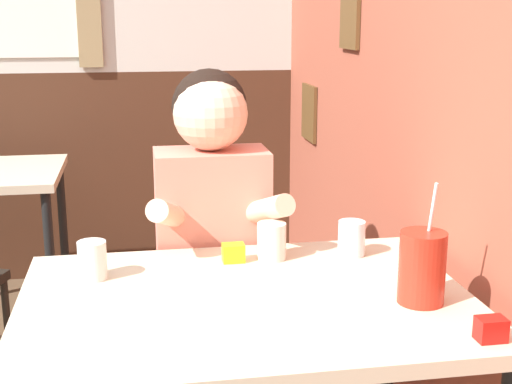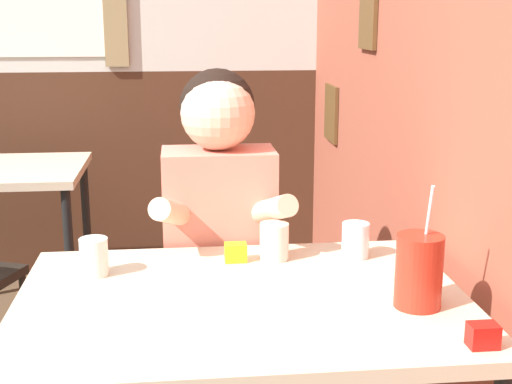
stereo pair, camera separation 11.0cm
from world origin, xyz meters
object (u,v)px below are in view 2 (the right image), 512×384
(person_seated, at_px, (220,253))
(cocktail_pitcher, at_px, (419,271))
(main_table, at_px, (242,322))
(background_table, at_px, (9,189))

(person_seated, relative_size, cocktail_pitcher, 4.24)
(main_table, height_order, background_table, same)
(main_table, relative_size, cocktail_pitcher, 3.72)
(background_table, height_order, person_seated, person_seated)
(person_seated, bearing_deg, cocktail_pitcher, -55.31)
(background_table, distance_m, person_seated, 1.41)
(main_table, xyz_separation_m, background_table, (-0.91, 1.61, -0.03))
(cocktail_pitcher, bearing_deg, main_table, 165.84)
(background_table, bearing_deg, person_seated, -51.22)
(main_table, bearing_deg, person_seated, 92.81)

